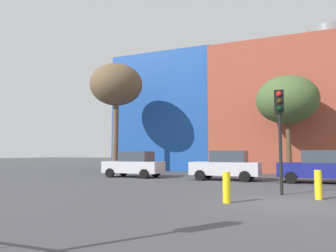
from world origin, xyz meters
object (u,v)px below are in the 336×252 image
Objects in this scene: parked_car_2 at (318,167)px; bare_tree_1 at (287,100)px; bare_tree_0 at (116,86)px; traffic_light_island at (280,117)px; parked_car_0 at (134,164)px; bollard_yellow_0 at (318,185)px; parked_car_1 at (226,165)px; bollard_yellow_1 at (227,187)px.

parked_car_2 is 7.06m from bare_tree_1.
parked_car_2 is 0.44× the size of bare_tree_0.
bare_tree_1 is at bearing -72.11° from parked_car_2.
traffic_light_island is 17.29m from bare_tree_0.
bare_tree_0 reaches higher than parked_car_0.
bare_tree_1 is 13.00m from bollard_yellow_0.
bare_tree_1 reaches higher than parked_car_1.
bare_tree_0 is (-13.54, 9.87, 4.28)m from traffic_light_island.
bare_tree_1 is at bearing 5.44° from bare_tree_0.
parked_car_0 is 4.03× the size of bollard_yellow_1.
parked_car_0 is at bearing -124.99° from traffic_light_island.
traffic_light_island is at bearing 148.26° from parked_car_0.
traffic_light_island is (-1.46, -5.93, 2.07)m from parked_car_2.
bollard_yellow_1 is (-2.91, -8.75, -0.38)m from parked_car_2.
parked_car_2 is 4.13× the size of bollard_yellow_1.
parked_car_2 is at bearing -180.00° from parked_car_1.
parked_car_2 reaches higher than bollard_yellow_1.
bare_tree_1 is (-0.22, 11.14, 2.38)m from traffic_light_island.
bare_tree_0 is 9.14× the size of bollard_yellow_0.
bollard_yellow_1 is at bearing -30.45° from traffic_light_island.
bollard_yellow_0 is (10.83, -6.78, -0.34)m from parked_car_0.
parked_car_0 is at bearing 147.96° from bollard_yellow_0.
bare_tree_0 reaches higher than parked_car_2.
parked_car_0 is 0.98× the size of parked_car_2.
bollard_yellow_1 is at bearing -46.41° from bare_tree_0.
bare_tree_1 is 7.30× the size of bollard_yellow_1.
bollard_yellow_0 is at bearing 147.96° from parked_car_0.
parked_car_0 is 12.78m from bollard_yellow_0.
parked_car_0 is at bearing 132.92° from bollard_yellow_1.
parked_car_1 is at bearing -21.35° from bare_tree_0.
parked_car_0 is 0.43× the size of bare_tree_0.
parked_car_0 is at bearing -150.93° from bare_tree_1.
parked_car_0 is at bearing -0.00° from parked_car_2.
traffic_light_island reaches higher than bollard_yellow_1.
parked_car_2 reaches higher than parked_car_0.
traffic_light_island is at bearing 145.68° from bollard_yellow_0.
traffic_light_island is at bearing 76.17° from parked_car_2.
parked_car_2 is (4.92, 0.00, 0.00)m from parked_car_1.
parked_car_2 is 9.23m from bollard_yellow_1.
parked_car_1 is 8.25m from bollard_yellow_0.
parked_car_1 reaches higher than bollard_yellow_1.
parked_car_1 reaches higher than bollard_yellow_0.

